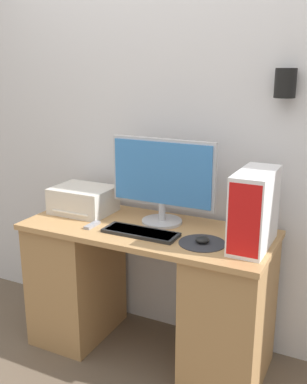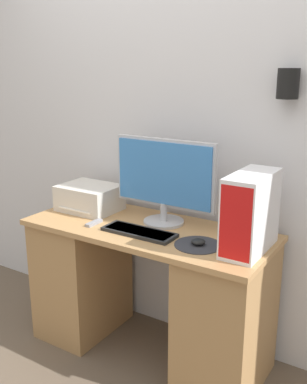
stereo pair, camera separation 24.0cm
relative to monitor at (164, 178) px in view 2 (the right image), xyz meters
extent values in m
plane|color=brown|center=(-0.04, -0.40, -1.05)|extent=(12.00, 12.00, 0.00)
cube|color=silver|center=(-0.04, 0.24, 0.30)|extent=(6.40, 0.05, 2.70)
cylinder|color=black|center=(0.60, 0.16, 0.51)|extent=(0.11, 0.11, 0.14)
cube|color=tan|center=(-0.04, -0.11, -0.28)|extent=(1.39, 0.58, 0.03)
cube|color=#A4794B|center=(-0.53, -0.11, -0.67)|extent=(0.39, 0.54, 0.76)
cube|color=#A4794B|center=(0.45, -0.11, -0.67)|extent=(0.39, 0.54, 0.76)
cylinder|color=#B7B7BC|center=(0.00, 0.00, -0.26)|extent=(0.23, 0.23, 0.02)
cylinder|color=#B7B7BC|center=(0.00, 0.00, -0.20)|extent=(0.04, 0.04, 0.10)
cube|color=#B7B7BC|center=(0.00, 0.01, 0.03)|extent=(0.62, 0.03, 0.38)
cube|color=#387AC6|center=(0.00, -0.01, 0.03)|extent=(0.58, 0.01, 0.35)
cube|color=black|center=(-0.02, -0.22, -0.26)|extent=(0.41, 0.14, 0.02)
cube|color=#424242|center=(-0.02, -0.22, -0.25)|extent=(0.38, 0.12, 0.01)
cylinder|color=#2D2D33|center=(0.31, -0.19, -0.26)|extent=(0.24, 0.24, 0.00)
ellipsoid|color=black|center=(0.31, -0.19, -0.24)|extent=(0.07, 0.07, 0.03)
cube|color=white|center=(0.55, -0.11, -0.07)|extent=(0.17, 0.38, 0.38)
cube|color=red|center=(0.55, -0.30, -0.07)|extent=(0.15, 0.01, 0.34)
cube|color=beige|center=(-0.51, -0.04, -0.19)|extent=(0.35, 0.28, 0.16)
cube|color=white|center=(-0.51, -0.12, -0.23)|extent=(0.25, 0.12, 0.01)
cube|color=gray|center=(-0.32, -0.23, -0.26)|extent=(0.03, 0.12, 0.02)
camera|label=1|loc=(1.03, -2.18, 0.60)|focal=42.00mm
camera|label=2|loc=(1.24, -2.06, 0.60)|focal=42.00mm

